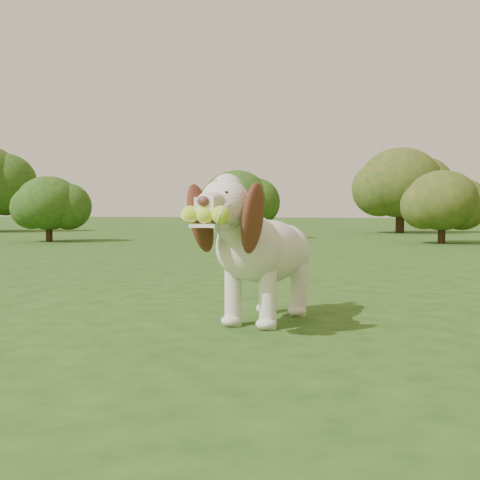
# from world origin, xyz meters

# --- Properties ---
(ground) EXTENTS (80.00, 80.00, 0.00)m
(ground) POSITION_xyz_m (0.00, 0.00, 0.00)
(ground) COLOR #1E4213
(ground) RESTS_ON ground
(dog) EXTENTS (0.59, 1.25, 0.81)m
(dog) POSITION_xyz_m (0.19, 0.50, 0.43)
(dog) COLOR silver
(dog) RESTS_ON ground
(shrub_a) EXTENTS (1.22, 1.22, 1.27)m
(shrub_a) POSITION_xyz_m (-5.51, 7.60, 0.75)
(shrub_a) COLOR #382314
(shrub_a) RESTS_ON ground
(shrub_c) EXTENTS (1.30, 1.30, 1.34)m
(shrub_c) POSITION_xyz_m (1.81, 8.79, 0.79)
(shrub_c) COLOR #382314
(shrub_c) RESTS_ON ground
(shrub_i) EXTENTS (2.15, 2.15, 2.23)m
(shrub_i) POSITION_xyz_m (1.14, 13.53, 1.31)
(shrub_i) COLOR #382314
(shrub_i) RESTS_ON ground
(shrub_b) EXTENTS (1.40, 1.40, 1.45)m
(shrub_b) POSITION_xyz_m (-2.26, 9.51, 0.85)
(shrub_b) COLOR #382314
(shrub_b) RESTS_ON ground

